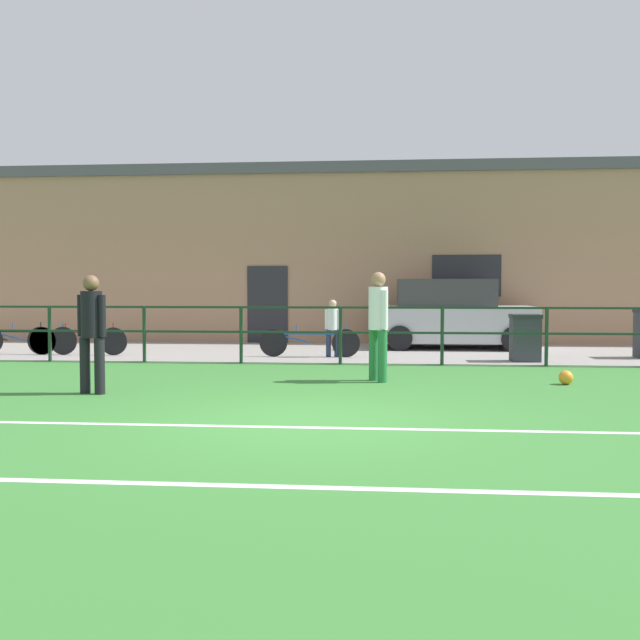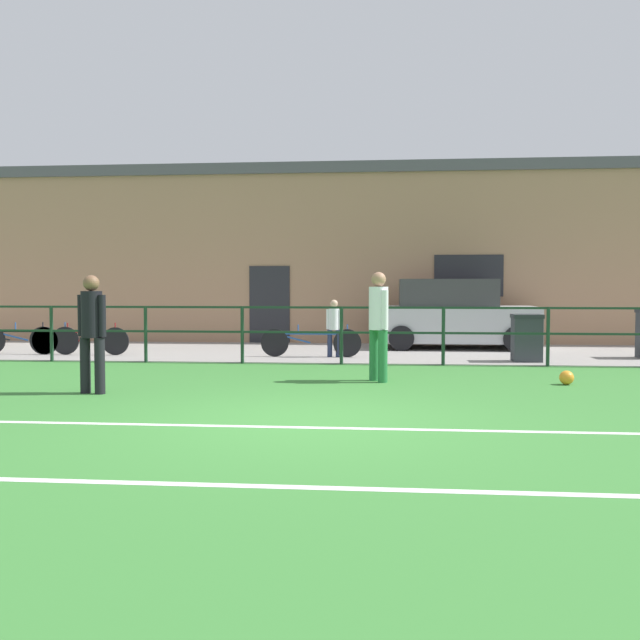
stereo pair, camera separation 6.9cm
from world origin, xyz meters
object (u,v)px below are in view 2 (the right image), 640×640
at_px(spectator_child, 334,324).
at_px(bicycle_parked_2, 10,340).
at_px(parked_car_red, 453,316).
at_px(bicycle_parked_3, 311,342).
at_px(player_striker, 378,319).
at_px(soccer_ball_match, 567,378).
at_px(trash_bin_1, 527,338).
at_px(bicycle_parked_0, 80,340).
at_px(bicycle_parked_1, 28,340).
at_px(player_goalkeeper, 92,326).

bearing_deg(spectator_child, bicycle_parked_2, 5.43).
relative_size(parked_car_red, bicycle_parked_3, 1.79).
distance_m(parked_car_red, bicycle_parked_3, 4.13).
bearing_deg(player_striker, soccer_ball_match, -125.57).
xyz_separation_m(player_striker, bicycle_parked_2, (-8.33, 3.71, -0.66)).
distance_m(bicycle_parked_2, trash_bin_1, 11.31).
relative_size(bicycle_parked_0, bicycle_parked_1, 0.96).
bearing_deg(parked_car_red, bicycle_parked_0, -163.64).
distance_m(bicycle_parked_1, trash_bin_1, 10.89).
bearing_deg(player_goalkeeper, parked_car_red, 68.64).
distance_m(player_striker, parked_car_red, 6.44).
distance_m(player_goalkeeper, bicycle_parked_1, 6.64).
bearing_deg(player_striker, player_goalkeeper, 79.16).
height_order(soccer_ball_match, trash_bin_1, trash_bin_1).
bearing_deg(bicycle_parked_0, bicycle_parked_2, 180.00).
relative_size(bicycle_parked_2, bicycle_parked_3, 0.99).
relative_size(player_goalkeeper, trash_bin_1, 1.77).
relative_size(parked_car_red, bicycle_parked_2, 1.80).
bearing_deg(spectator_child, soccer_ball_match, 140.75).
distance_m(spectator_child, trash_bin_1, 4.02).
xyz_separation_m(bicycle_parked_1, bicycle_parked_3, (6.40, -0.00, -0.01)).
bearing_deg(soccer_ball_match, spectator_child, 135.63).
height_order(bicycle_parked_0, trash_bin_1, trash_bin_1).
xyz_separation_m(parked_car_red, bicycle_parked_3, (-3.27, -2.48, -0.48)).
distance_m(player_striker, bicycle_parked_2, 9.14).
bearing_deg(player_goalkeeper, bicycle_parked_1, 140.44).
height_order(spectator_child, bicycle_parked_0, spectator_child).
distance_m(bicycle_parked_1, bicycle_parked_3, 6.40).
bearing_deg(soccer_ball_match, player_striker, 177.76).
xyz_separation_m(spectator_child, bicycle_parked_3, (-0.50, -0.04, -0.38)).
bearing_deg(parked_car_red, spectator_child, -138.50).
bearing_deg(player_goalkeeper, bicycle_parked_0, 130.98).
bearing_deg(soccer_ball_match, bicycle_parked_1, 160.57).
bearing_deg(bicycle_parked_2, bicycle_parked_0, -0.00).
bearing_deg(parked_car_red, bicycle_parked_1, -165.59).
bearing_deg(player_goalkeeper, bicycle_parked_3, 79.68).
bearing_deg(spectator_child, bicycle_parked_3, 9.53).
bearing_deg(bicycle_parked_0, parked_car_red, 16.36).
xyz_separation_m(player_striker, bicycle_parked_3, (-1.51, 3.71, -0.67)).
bearing_deg(bicycle_parked_3, bicycle_parked_1, 180.00).
relative_size(parked_car_red, trash_bin_1, 4.07).
distance_m(player_goalkeeper, soccer_ball_match, 7.26).
distance_m(soccer_ball_match, spectator_child, 5.56).
bearing_deg(parked_car_red, trash_bin_1, -67.96).
height_order(bicycle_parked_0, bicycle_parked_3, bicycle_parked_0).
distance_m(spectator_child, bicycle_parked_2, 7.34).
height_order(player_goalkeeper, player_striker, player_striker).
xyz_separation_m(player_goalkeeper, soccer_ball_match, (7.03, 1.57, -0.86)).
bearing_deg(trash_bin_1, soccer_ball_match, -90.35).
relative_size(parked_car_red, bicycle_parked_0, 1.74).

